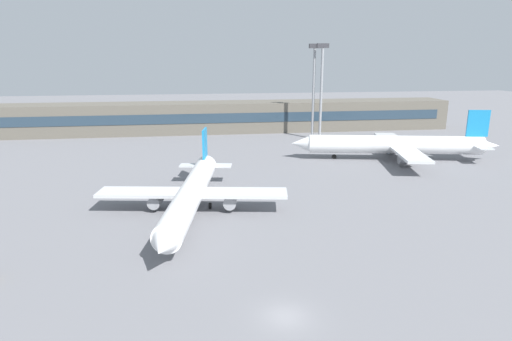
{
  "coord_description": "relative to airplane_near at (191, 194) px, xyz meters",
  "views": [
    {
      "loc": [
        -7.53,
        -33.6,
        22.55
      ],
      "look_at": [
        3.1,
        40.0,
        3.0
      ],
      "focal_mm": 30.59,
      "sensor_mm": 36.0,
      "label": 1
    }
  ],
  "objects": [
    {
      "name": "airplane_mid",
      "position": [
        44.68,
        28.33,
        0.38
      ],
      "size": [
        45.36,
        32.05,
        11.3
      ],
      "color": "silver",
      "rests_on": "ground_plane"
    },
    {
      "name": "airplane_near",
      "position": [
        0.0,
        0.0,
        0.0
      ],
      "size": [
        28.53,
        40.52,
        10.05
      ],
      "color": "white",
      "rests_on": "ground_plane"
    },
    {
      "name": "ground_plane",
      "position": [
        8.24,
        12.04,
        -3.06
      ],
      "size": [
        400.0,
        400.0,
        0.0
      ],
      "primitive_type": "plane",
      "color": "slate"
    },
    {
      "name": "floodlight_tower_east",
      "position": [
        33.75,
        56.4,
        11.85
      ],
      "size": [
        3.2,
        0.8,
        25.8
      ],
      "color": "gray",
      "rests_on": "ground_plane"
    },
    {
      "name": "terminal_building",
      "position": [
        8.24,
        71.9,
        1.44
      ],
      "size": [
        144.03,
        12.13,
        9.0
      ],
      "color": "#5B564C",
      "rests_on": "ground_plane"
    },
    {
      "name": "floodlight_tower_west",
      "position": [
        35.34,
        54.36,
        11.87
      ],
      "size": [
        3.2,
        0.8,
        25.83
      ],
      "color": "gray",
      "rests_on": "ground_plane"
    }
  ]
}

